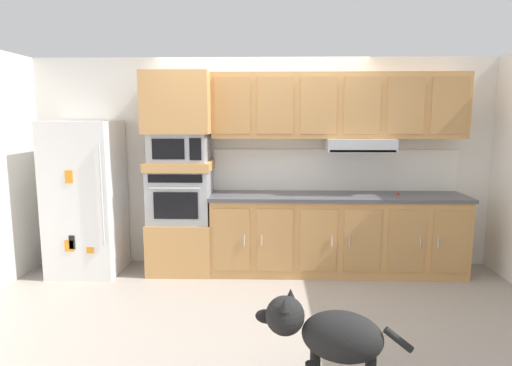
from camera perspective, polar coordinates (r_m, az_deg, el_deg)
name	(u,v)px	position (r m, az deg, el deg)	size (l,w,h in m)	color
ground_plane	(260,296)	(4.63, 0.57, -14.41)	(9.60, 9.60, 0.00)	#9E9389
back_kitchen_wall	(262,163)	(5.40, 0.81, 2.67)	(6.20, 0.12, 2.50)	silver
refrigerator	(86,198)	(5.45, -21.20, -1.80)	(0.76, 0.73, 1.76)	white
oven_base_cabinet	(182,245)	(5.33, -9.54, -7.97)	(0.74, 0.62, 0.60)	tan
built_in_oven	(181,195)	(5.19, -9.72, -1.60)	(0.70, 0.62, 0.60)	#A8AAAF
appliance_mid_shelf	(180,166)	(5.14, -9.81, 2.24)	(0.74, 0.62, 0.10)	tan
microwave	(180,147)	(5.12, -9.87, 4.58)	(0.64, 0.54, 0.32)	#A8AAAF
appliance_upper_cabinet	(179,103)	(5.11, -10.02, 10.18)	(0.74, 0.62, 0.68)	tan
lower_cabinet_run	(336,235)	(5.25, 10.36, -6.65)	(2.88, 0.63, 0.88)	tan
countertop_slab	(337,196)	(5.15, 10.49, -1.70)	(2.92, 0.64, 0.04)	#4C4C51
backsplash_panel	(334,170)	(5.39, 10.10, 1.67)	(2.92, 0.02, 0.50)	white
upper_cabinet_with_hood	(339,108)	(5.19, 10.76, 9.48)	(2.88, 0.48, 0.88)	tan
screwdriver	(399,193)	(5.31, 18.11, -1.30)	(0.16, 0.14, 0.03)	red
dog	(327,334)	(3.06, 9.25, -18.71)	(1.01, 0.46, 0.65)	black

